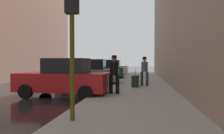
{
  "coord_description": "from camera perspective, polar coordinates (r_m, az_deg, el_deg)",
  "views": [
    {
      "loc": [
        6.23,
        -9.65,
        1.65
      ],
      "look_at": [
        4.2,
        5.62,
        1.25
      ],
      "focal_mm": 35.0,
      "sensor_mm": 36.0,
      "label": 1
    }
  ],
  "objects": [
    {
      "name": "pedestrian_with_beanie",
      "position": [
        13.5,
        8.49,
        -0.69
      ],
      "size": [
        0.53,
        0.47,
        1.78
      ],
      "color": "#333338",
      "rests_on": "sidewalk"
    },
    {
      "name": "parked_gray_coupe",
      "position": [
        15.24,
        -6.05,
        -1.52
      ],
      "size": [
        4.26,
        2.18,
        1.79
      ],
      "color": "slate",
      "rests_on": "ground_plane"
    },
    {
      "name": "fire_hydrant",
      "position": [
        16.17,
        1.23,
        -2.58
      ],
      "size": [
        0.42,
        0.22,
        0.7
      ],
      "color": "red",
      "rests_on": "sidewalk"
    },
    {
      "name": "parked_silver_sedan",
      "position": [
        25.73,
        -0.44,
        -0.28
      ],
      "size": [
        4.2,
        2.07,
        1.79
      ],
      "color": "#B7BABF",
      "rests_on": "ground_plane"
    },
    {
      "name": "rolling_suitcase",
      "position": [
        12.79,
        6.1,
        -3.7
      ],
      "size": [
        0.43,
        0.6,
        1.04
      ],
      "color": "black",
      "rests_on": "sidewalk"
    },
    {
      "name": "traffic_light",
      "position": [
        5.74,
        -10.4,
        12.61
      ],
      "size": [
        0.32,
        0.32,
        3.6
      ],
      "color": "#514C0F",
      "rests_on": "sidewalk"
    },
    {
      "name": "parked_dark_green_sedan",
      "position": [
        20.14,
        -2.69,
        -0.78
      ],
      "size": [
        4.21,
        2.08,
        1.79
      ],
      "color": "#193828",
      "rests_on": "ground_plane"
    },
    {
      "name": "sidewalk",
      "position": [
        9.78,
        6.17,
        -7.77
      ],
      "size": [
        4.0,
        40.0,
        0.15
      ],
      "primitive_type": "cube",
      "color": "gray",
      "rests_on": "ground_plane"
    },
    {
      "name": "pedestrian_with_fedora",
      "position": [
        10.11,
        0.57,
        -1.41
      ],
      "size": [
        0.52,
        0.47,
        1.78
      ],
      "color": "black",
      "rests_on": "sidewalk"
    },
    {
      "name": "parked_red_hatchback",
      "position": [
        10.5,
        -12.44,
        -2.91
      ],
      "size": [
        4.27,
        2.19,
        1.79
      ],
      "color": "#B2191E",
      "rests_on": "ground_plane"
    },
    {
      "name": "ground_plane",
      "position": [
        11.6,
        -25.2,
        -6.81
      ],
      "size": [
        120.0,
        120.0,
        0.0
      ],
      "primitive_type": "plane",
      "color": "black"
    }
  ]
}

